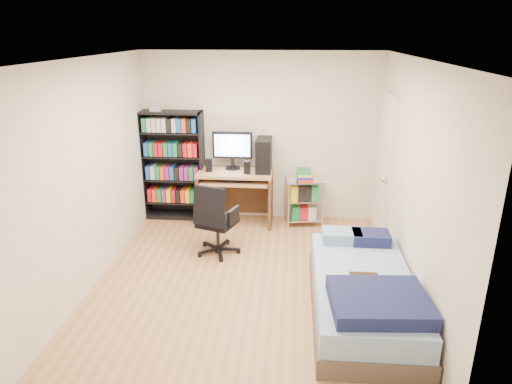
# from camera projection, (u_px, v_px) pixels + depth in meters

# --- Properties ---
(room) EXTENTS (3.58, 4.08, 2.58)m
(room) POSITION_uv_depth(u_px,v_px,m) (247.00, 179.00, 4.92)
(room) COLOR tan
(room) RESTS_ON ground
(media_shelf) EXTENTS (0.93, 0.31, 1.72)m
(media_shelf) POSITION_uv_depth(u_px,v_px,m) (173.00, 164.00, 6.88)
(media_shelf) COLOR black
(media_shelf) RESTS_ON room
(computer_desk) EXTENTS (1.09, 0.63, 1.37)m
(computer_desk) POSITION_uv_depth(u_px,v_px,m) (243.00, 175.00, 6.75)
(computer_desk) COLOR tan
(computer_desk) RESTS_ON room
(office_chair) EXTENTS (0.73, 0.73, 0.96)m
(office_chair) POSITION_uv_depth(u_px,v_px,m) (216.00, 232.00, 5.88)
(office_chair) COLOR black
(office_chair) RESTS_ON room
(wire_cart) EXTENTS (0.58, 0.46, 0.86)m
(wire_cart) POSITION_uv_depth(u_px,v_px,m) (304.00, 189.00, 6.72)
(wire_cart) COLOR silver
(wire_cart) RESTS_ON room
(bed) EXTENTS (1.00, 2.00, 0.57)m
(bed) POSITION_uv_depth(u_px,v_px,m) (363.00, 294.00, 4.60)
(bed) COLOR brown
(bed) RESTS_ON room
(door) EXTENTS (0.12, 0.80, 2.00)m
(door) POSITION_uv_depth(u_px,v_px,m) (385.00, 169.00, 6.13)
(door) COLOR silver
(door) RESTS_ON room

